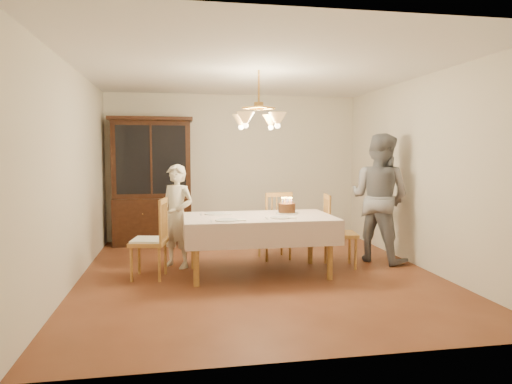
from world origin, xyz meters
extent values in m
plane|color=#5E2E1B|center=(0.00, 0.00, 0.00)|extent=(5.00, 5.00, 0.00)
plane|color=white|center=(0.00, 0.00, 2.60)|extent=(5.00, 5.00, 0.00)
plane|color=beige|center=(0.00, 2.50, 1.30)|extent=(4.50, 0.00, 4.50)
plane|color=beige|center=(0.00, -2.50, 1.30)|extent=(4.50, 0.00, 4.50)
plane|color=beige|center=(-2.25, 0.00, 1.30)|extent=(0.00, 5.00, 5.00)
plane|color=beige|center=(2.25, 0.00, 1.30)|extent=(0.00, 5.00, 5.00)
cube|color=olive|center=(0.00, 0.00, 0.73)|extent=(1.80, 1.00, 0.04)
cube|color=beige|center=(0.00, 0.00, 0.75)|extent=(1.90, 1.10, 0.01)
cylinder|color=olive|center=(-0.82, -0.42, 0.35)|extent=(0.07, 0.07, 0.71)
cylinder|color=olive|center=(0.82, -0.42, 0.35)|extent=(0.07, 0.07, 0.71)
cylinder|color=olive|center=(-0.82, 0.42, 0.35)|extent=(0.07, 0.07, 0.71)
cylinder|color=olive|center=(0.82, 0.42, 0.35)|extent=(0.07, 0.07, 0.71)
cube|color=black|center=(-1.45, 2.23, 0.40)|extent=(1.30, 0.50, 0.80)
cube|color=black|center=(-1.45, 2.28, 1.45)|extent=(1.30, 0.40, 1.30)
cube|color=black|center=(-1.45, 2.08, 1.45)|extent=(1.14, 0.01, 1.14)
cube|color=black|center=(-1.45, 2.23, 2.13)|extent=(1.38, 0.54, 0.06)
cube|color=olive|center=(0.39, 0.82, 0.45)|extent=(0.49, 0.48, 0.05)
cube|color=olive|center=(0.41, 0.63, 0.97)|extent=(0.40, 0.09, 0.06)
cylinder|color=olive|center=(0.54, 1.01, 0.21)|extent=(0.04, 0.04, 0.43)
cylinder|color=olive|center=(0.18, 0.96, 0.21)|extent=(0.04, 0.04, 0.43)
cylinder|color=olive|center=(0.59, 0.67, 0.21)|extent=(0.04, 0.04, 0.43)
cylinder|color=olive|center=(0.23, 0.62, 0.21)|extent=(0.04, 0.04, 0.43)
cube|color=olive|center=(-1.39, 0.05, 0.45)|extent=(0.49, 0.51, 0.05)
cube|color=olive|center=(-1.20, 0.01, 0.97)|extent=(0.10, 0.40, 0.06)
cylinder|color=olive|center=(-1.53, 0.25, 0.21)|extent=(0.04, 0.04, 0.43)
cylinder|color=olive|center=(-1.59, -0.10, 0.21)|extent=(0.04, 0.04, 0.43)
cylinder|color=olive|center=(-1.19, 0.19, 0.21)|extent=(0.04, 0.04, 0.43)
cylinder|color=olive|center=(-1.25, -0.16, 0.21)|extent=(0.04, 0.04, 0.43)
cube|color=silver|center=(-1.39, 0.05, 0.48)|extent=(0.44, 0.46, 0.03)
cube|color=olive|center=(1.17, 0.17, 0.45)|extent=(0.48, 0.50, 0.05)
cube|color=olive|center=(0.99, 0.20, 0.97)|extent=(0.10, 0.40, 0.06)
cylinder|color=olive|center=(1.32, -0.03, 0.21)|extent=(0.04, 0.04, 0.43)
cylinder|color=olive|center=(1.37, 0.33, 0.21)|extent=(0.04, 0.04, 0.43)
cylinder|color=olive|center=(0.98, 0.02, 0.21)|extent=(0.04, 0.04, 0.43)
cylinder|color=olive|center=(1.03, 0.38, 0.21)|extent=(0.04, 0.04, 0.43)
imported|color=silver|center=(-1.04, 0.54, 0.71)|extent=(0.61, 0.58, 1.41)
imported|color=slate|center=(1.84, 0.41, 0.92)|extent=(1.10, 1.13, 1.84)
cylinder|color=white|center=(0.41, 0.16, 0.77)|extent=(0.30, 0.30, 0.01)
cylinder|color=#3A1E0D|center=(0.41, 0.16, 0.83)|extent=(0.23, 0.23, 0.12)
cylinder|color=#598CD8|center=(0.48, 0.16, 0.93)|extent=(0.01, 0.01, 0.07)
sphere|color=#FFB23F|center=(0.48, 0.16, 0.97)|extent=(0.01, 0.01, 0.01)
cylinder|color=pink|center=(0.47, 0.18, 0.93)|extent=(0.01, 0.01, 0.07)
sphere|color=#FFB23F|center=(0.47, 0.18, 0.97)|extent=(0.01, 0.01, 0.01)
cylinder|color=#EACC66|center=(0.46, 0.21, 0.93)|extent=(0.01, 0.01, 0.07)
sphere|color=#FFB23F|center=(0.46, 0.21, 0.97)|extent=(0.01, 0.01, 0.01)
cylinder|color=#598CD8|center=(0.44, 0.22, 0.93)|extent=(0.01, 0.01, 0.07)
sphere|color=#FFB23F|center=(0.44, 0.22, 0.97)|extent=(0.01, 0.01, 0.01)
cylinder|color=pink|center=(0.42, 0.23, 0.93)|extent=(0.01, 0.01, 0.07)
sphere|color=#FFB23F|center=(0.42, 0.23, 0.97)|extent=(0.01, 0.01, 0.01)
cylinder|color=#EACC66|center=(0.39, 0.23, 0.93)|extent=(0.01, 0.01, 0.07)
sphere|color=#FFB23F|center=(0.39, 0.23, 0.97)|extent=(0.01, 0.01, 0.01)
cylinder|color=#598CD8|center=(0.37, 0.21, 0.93)|extent=(0.01, 0.01, 0.07)
sphere|color=#FFB23F|center=(0.37, 0.21, 0.97)|extent=(0.01, 0.01, 0.01)
cylinder|color=pink|center=(0.35, 0.20, 0.93)|extent=(0.01, 0.01, 0.07)
sphere|color=#FFB23F|center=(0.35, 0.20, 0.97)|extent=(0.01, 0.01, 0.01)
cylinder|color=#EACC66|center=(0.34, 0.17, 0.93)|extent=(0.01, 0.01, 0.07)
sphere|color=#FFB23F|center=(0.34, 0.17, 0.97)|extent=(0.01, 0.01, 0.01)
cylinder|color=#598CD8|center=(0.34, 0.15, 0.93)|extent=(0.01, 0.01, 0.07)
sphere|color=#FFB23F|center=(0.34, 0.15, 0.97)|extent=(0.01, 0.01, 0.01)
cylinder|color=pink|center=(0.35, 0.12, 0.93)|extent=(0.01, 0.01, 0.07)
sphere|color=#FFB23F|center=(0.35, 0.12, 0.97)|extent=(0.01, 0.01, 0.01)
cylinder|color=#EACC66|center=(0.37, 0.11, 0.93)|extent=(0.01, 0.01, 0.07)
sphere|color=#FFB23F|center=(0.37, 0.11, 0.97)|extent=(0.01, 0.01, 0.01)
cylinder|color=#598CD8|center=(0.39, 0.10, 0.93)|extent=(0.01, 0.01, 0.07)
sphere|color=#FFB23F|center=(0.39, 0.10, 0.97)|extent=(0.01, 0.01, 0.01)
cylinder|color=pink|center=(0.42, 0.09, 0.93)|extent=(0.01, 0.01, 0.07)
sphere|color=#FFB23F|center=(0.42, 0.09, 0.97)|extent=(0.01, 0.01, 0.01)
cylinder|color=#EACC66|center=(0.44, 0.10, 0.93)|extent=(0.01, 0.01, 0.07)
sphere|color=#FFB23F|center=(0.44, 0.10, 0.97)|extent=(0.01, 0.01, 0.01)
cylinder|color=#598CD8|center=(0.46, 0.11, 0.93)|extent=(0.01, 0.01, 0.07)
sphere|color=#FFB23F|center=(0.46, 0.11, 0.97)|extent=(0.01, 0.01, 0.01)
cylinder|color=pink|center=(0.47, 0.14, 0.93)|extent=(0.01, 0.01, 0.07)
sphere|color=#FFB23F|center=(0.47, 0.14, 0.97)|extent=(0.01, 0.01, 0.01)
cylinder|color=white|center=(-0.45, -0.35, 0.77)|extent=(0.27, 0.27, 0.02)
cube|color=silver|center=(-0.63, -0.35, 0.76)|extent=(0.01, 0.16, 0.01)
cube|color=silver|center=(-0.27, -0.35, 0.76)|extent=(0.10, 0.10, 0.01)
cylinder|color=white|center=(0.22, -0.24, 0.77)|extent=(0.23, 0.23, 0.02)
cube|color=silver|center=(0.06, -0.24, 0.76)|extent=(0.01, 0.16, 0.01)
cube|color=silver|center=(0.38, -0.24, 0.76)|extent=(0.10, 0.10, 0.01)
cylinder|color=white|center=(-0.55, 0.25, 0.77)|extent=(0.27, 0.27, 0.02)
cube|color=silver|center=(-0.73, 0.25, 0.76)|extent=(0.01, 0.16, 0.01)
cube|color=silver|center=(-0.37, 0.25, 0.76)|extent=(0.10, 0.10, 0.01)
cylinder|color=#BF8C3F|center=(0.00, 0.00, 2.40)|extent=(0.02, 0.02, 0.40)
cylinder|color=#BF8C3F|center=(0.00, 0.00, 2.15)|extent=(0.12, 0.12, 0.10)
cone|color=#D8994C|center=(0.20, 0.20, 1.97)|extent=(0.22, 0.22, 0.18)
sphere|color=#FFD899|center=(0.20, 0.20, 1.90)|extent=(0.07, 0.07, 0.07)
cone|color=#D8994C|center=(-0.20, 0.20, 1.97)|extent=(0.22, 0.22, 0.18)
sphere|color=#FFD899|center=(-0.20, 0.20, 1.90)|extent=(0.07, 0.07, 0.07)
cone|color=#D8994C|center=(-0.20, -0.20, 1.97)|extent=(0.22, 0.22, 0.18)
sphere|color=#FFD899|center=(-0.20, -0.20, 1.90)|extent=(0.07, 0.07, 0.07)
cone|color=#D8994C|center=(0.20, -0.20, 1.97)|extent=(0.22, 0.22, 0.18)
sphere|color=#FFD899|center=(0.20, -0.20, 1.90)|extent=(0.07, 0.07, 0.07)
camera|label=1|loc=(-1.03, -5.71, 1.58)|focal=32.00mm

